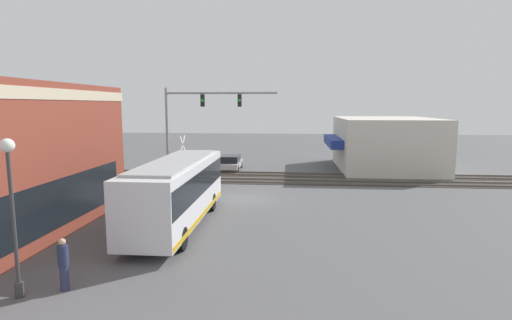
# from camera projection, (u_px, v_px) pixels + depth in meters

# --- Properties ---
(ground_plane) EXTENTS (120.00, 120.00, 0.00)m
(ground_plane) POSITION_uv_depth(u_px,v_px,m) (246.00, 199.00, 26.10)
(ground_plane) COLOR #565659
(shop_building) EXTENTS (11.52, 9.85, 4.86)m
(shop_building) POSITION_uv_depth(u_px,v_px,m) (384.00, 143.00, 38.22)
(shop_building) COLOR beige
(shop_building) RESTS_ON ground
(city_bus) EXTENTS (10.42, 2.59, 3.37)m
(city_bus) POSITION_uv_depth(u_px,v_px,m) (177.00, 190.00, 20.09)
(city_bus) COLOR silver
(city_bus) RESTS_ON ground
(traffic_signal_gantry) EXTENTS (0.42, 8.37, 7.37)m
(traffic_signal_gantry) POSITION_uv_depth(u_px,v_px,m) (197.00, 115.00, 29.59)
(traffic_signal_gantry) COLOR gray
(traffic_signal_gantry) RESTS_ON ground
(crossing_signal) EXTENTS (1.41, 1.18, 3.81)m
(crossing_signal) POSITION_uv_depth(u_px,v_px,m) (183.00, 155.00, 30.61)
(crossing_signal) COLOR gray
(crossing_signal) RESTS_ON ground
(streetlamp) EXTENTS (0.44, 0.44, 5.09)m
(streetlamp) POSITION_uv_depth(u_px,v_px,m) (12.00, 205.00, 12.35)
(streetlamp) COLOR #38383A
(streetlamp) RESTS_ON ground
(rail_track_near) EXTENTS (2.60, 60.00, 0.15)m
(rail_track_near) POSITION_uv_depth(u_px,v_px,m) (255.00, 181.00, 32.02)
(rail_track_near) COLOR #332D28
(rail_track_near) RESTS_ON ground
(rail_track_far) EXTENTS (2.60, 60.00, 0.15)m
(rail_track_far) POSITION_uv_depth(u_px,v_px,m) (258.00, 174.00, 35.18)
(rail_track_far) COLOR #332D28
(rail_track_far) RESTS_ON ground
(parked_car_silver) EXTENTS (4.28, 1.82, 1.37)m
(parked_car_silver) POSITION_uv_depth(u_px,v_px,m) (231.00, 163.00, 37.81)
(parked_car_silver) COLOR #B7B7BC
(parked_car_silver) RESTS_ON ground
(pedestrian_at_crossing) EXTENTS (0.34, 0.34, 1.79)m
(pedestrian_at_crossing) POSITION_uv_depth(u_px,v_px,m) (187.00, 172.00, 30.82)
(pedestrian_at_crossing) COLOR #2D3351
(pedestrian_at_crossing) RESTS_ON ground
(pedestrian_by_lamp) EXTENTS (0.34, 0.34, 1.77)m
(pedestrian_by_lamp) POSITION_uv_depth(u_px,v_px,m) (64.00, 264.00, 13.12)
(pedestrian_by_lamp) COLOR #2D3351
(pedestrian_by_lamp) RESTS_ON ground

